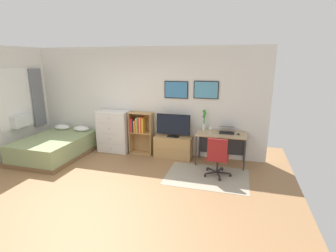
% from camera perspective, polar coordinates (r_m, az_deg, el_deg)
% --- Properties ---
extents(ground_plane, '(7.20, 7.20, 0.00)m').
position_cam_1_polar(ground_plane, '(4.97, -15.31, -14.54)').
color(ground_plane, '#936B44').
extents(wall_back_with_posters, '(6.12, 0.09, 2.70)m').
position_cam_1_polar(wall_back_with_posters, '(6.62, -5.17, 5.64)').
color(wall_back_with_posters, silver).
rests_on(wall_back_with_posters, ground_plane).
extents(area_rug, '(1.70, 1.20, 0.01)m').
position_cam_1_polar(area_rug, '(5.51, 8.72, -11.10)').
color(area_rug, '#9E937F').
rests_on(area_rug, ground_plane).
extents(bed, '(1.39, 1.92, 0.64)m').
position_cam_1_polar(bed, '(7.04, -23.82, -4.20)').
color(bed, brown).
rests_on(bed, ground_plane).
extents(dresser, '(0.82, 0.46, 1.09)m').
position_cam_1_polar(dresser, '(6.87, -12.05, -1.19)').
color(dresser, silver).
rests_on(dresser, ground_plane).
extents(bookshelf, '(0.60, 0.30, 1.08)m').
position_cam_1_polar(bookshelf, '(6.60, -6.30, -0.70)').
color(bookshelf, tan).
rests_on(bookshelf, ground_plane).
extents(tv_stand, '(0.92, 0.41, 0.54)m').
position_cam_1_polar(tv_stand, '(6.40, 1.20, -4.66)').
color(tv_stand, tan).
rests_on(tv_stand, ground_plane).
extents(television, '(0.84, 0.16, 0.57)m').
position_cam_1_polar(television, '(6.21, 1.18, 0.09)').
color(television, black).
rests_on(television, tv_stand).
extents(desk, '(1.13, 0.60, 0.74)m').
position_cam_1_polar(desk, '(6.10, 11.86, -2.64)').
color(desk, tan).
rests_on(desk, ground_plane).
extents(office_chair, '(0.56, 0.58, 0.86)m').
position_cam_1_polar(office_chair, '(5.37, 11.00, -6.66)').
color(office_chair, '#232326').
rests_on(office_chair, ground_plane).
extents(laptop, '(0.35, 0.38, 0.15)m').
position_cam_1_polar(laptop, '(6.07, 13.04, -0.88)').
color(laptop, '#333338').
rests_on(laptop, desk).
extents(computer_mouse, '(0.06, 0.10, 0.03)m').
position_cam_1_polar(computer_mouse, '(5.95, 15.48, -1.78)').
color(computer_mouse, '#262628').
rests_on(computer_mouse, desk).
extents(bamboo_vase, '(0.09, 0.09, 0.50)m').
position_cam_1_polar(bamboo_vase, '(6.16, 8.08, 1.14)').
color(bamboo_vase, silver).
rests_on(bamboo_vase, desk).
extents(wine_glass, '(0.07, 0.07, 0.18)m').
position_cam_1_polar(wine_glass, '(5.92, 9.45, -0.33)').
color(wine_glass, silver).
rests_on(wine_glass, desk).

